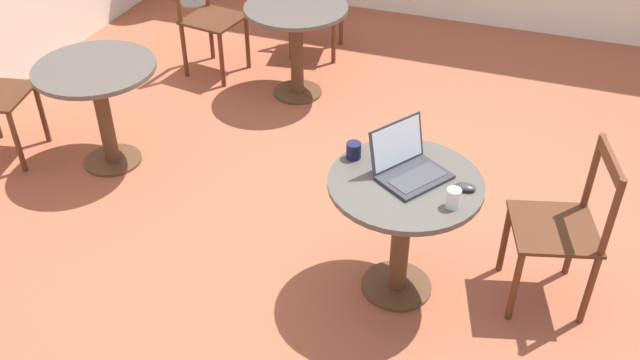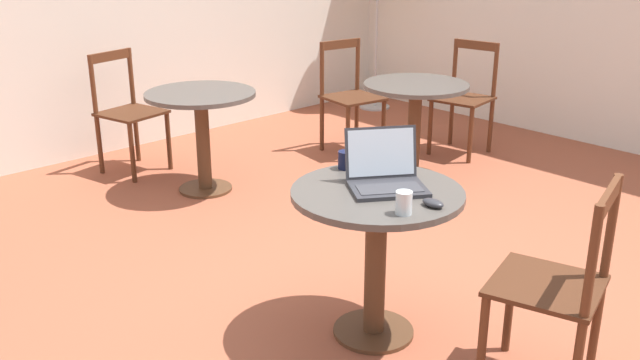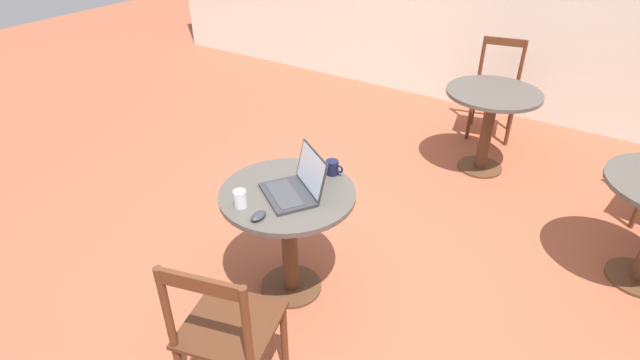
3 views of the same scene
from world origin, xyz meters
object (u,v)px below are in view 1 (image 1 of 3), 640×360
laptop (409,166)px  drinking_glass (453,198)px  cafe_table_mid (296,28)px  chair_near_front (563,229)px  mug (354,150)px  cafe_table_far (99,91)px  cafe_table_near (403,209)px  mouse (466,187)px  chair_mid_back (209,18)px

laptop → drinking_glass: bearing=-124.6°
cafe_table_mid → chair_near_front: chair_near_front is taller
chair_near_front → laptop: size_ratio=2.12×
cafe_table_mid → mug: size_ratio=6.80×
cafe_table_far → chair_near_front: size_ratio=0.84×
cafe_table_far → laptop: laptop is taller
cafe_table_near → laptop: laptop is taller
chair_near_front → mouse: size_ratio=9.06×
cafe_table_mid → mouse: bearing=-138.8°
mouse → drinking_glass: drinking_glass is taller
chair_near_front → mug: 1.11m
cafe_table_mid → mouse: (-1.78, -1.56, 0.19)m
chair_near_front → cafe_table_near: bearing=105.8°
chair_near_front → mug: chair_near_front is taller
chair_near_front → chair_mid_back: size_ratio=1.00×
cafe_table_mid → drinking_glass: drinking_glass is taller
chair_near_front → mug: (-0.11, 1.07, 0.30)m
chair_near_front → chair_mid_back: same height
mug → drinking_glass: bearing=-112.5°
mug → drinking_glass: (-0.23, -0.55, 0.00)m
mouse → cafe_table_near: bearing=95.4°
cafe_table_far → laptop: 2.17m
cafe_table_near → laptop: bearing=1.9°
mouse → chair_near_front: bearing=-68.6°
laptop → chair_mid_back: bearing=47.7°
cafe_table_far → mug: size_ratio=6.80×
cafe_table_far → drinking_glass: drinking_glass is taller
cafe_table_near → drinking_glass: drinking_glass is taller
mouse → mug: 0.59m
cafe_table_near → chair_near_front: 0.80m
laptop → mouse: laptop is taller
mug → mouse: bearing=-97.9°
chair_mid_back → mug: size_ratio=8.10×
cafe_table_mid → cafe_table_far: size_ratio=1.00×
mug → cafe_table_near: bearing=-109.8°
cafe_table_near → cafe_table_mid: 2.21m
cafe_table_mid → chair_mid_back: 0.80m
cafe_table_near → mouse: (0.03, -0.28, 0.19)m
cafe_table_mid → mug: 1.97m
cafe_table_far → drinking_glass: (-0.63, -2.36, 0.22)m
cafe_table_mid → drinking_glass: (-1.93, -1.52, 0.22)m
cafe_table_near → chair_mid_back: (1.93, 2.06, -0.09)m
laptop → mouse: (-0.03, -0.28, -0.03)m
cafe_table_near → mouse: size_ratio=7.61×
cafe_table_far → mug: 1.87m
cafe_table_near → drinking_glass: 0.35m
cafe_table_mid → mug: (-1.70, -0.98, 0.21)m
cafe_table_far → laptop: bearing=-102.2°
cafe_table_mid → cafe_table_near: bearing=-144.8°
mug → cafe_table_mid: bearing=29.9°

